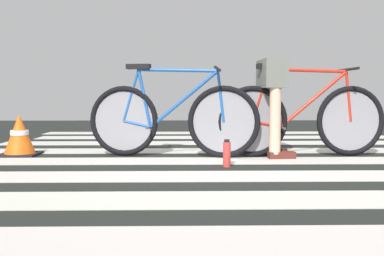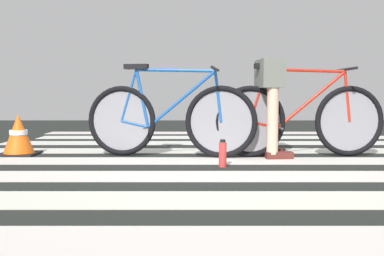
{
  "view_description": "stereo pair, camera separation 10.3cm",
  "coord_description": "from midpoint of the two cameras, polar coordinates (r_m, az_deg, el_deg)",
  "views": [
    {
      "loc": [
        -0.37,
        -3.73,
        0.64
      ],
      "look_at": [
        -0.28,
        1.0,
        0.28
      ],
      "focal_mm": 40.34,
      "sensor_mm": 36.0,
      "label": 1
    },
    {
      "loc": [
        -0.27,
        -3.73,
        0.64
      ],
      "look_at": [
        -0.28,
        1.0,
        0.28
      ],
      "focal_mm": 40.34,
      "sensor_mm": 36.0,
      "label": 2
    }
  ],
  "objects": [
    {
      "name": "bicycle_2_of_2",
      "position": [
        4.47,
        13.67,
        1.22
      ],
      "size": [
        1.74,
        0.52,
        0.93
      ],
      "rotation": [
        0.0,
        0.0,
        0.08
      ],
      "color": "black",
      "rests_on": "ground"
    },
    {
      "name": "water_bottle",
      "position": [
        3.74,
        3.78,
        -3.43
      ],
      "size": [
        0.07,
        0.07,
        0.24
      ],
      "color": "#DD3C39",
      "rests_on": "ground"
    },
    {
      "name": "bicycle_1_of_2",
      "position": [
        4.32,
        -3.29,
        1.24
      ],
      "size": [
        1.72,
        0.54,
        0.93
      ],
      "rotation": [
        0.0,
        0.0,
        -0.17
      ],
      "color": "black",
      "rests_on": "ground"
    },
    {
      "name": "crosswalk_markings",
      "position": [
        4.1,
        3.63,
        -4.33
      ],
      "size": [
        5.47,
        6.52,
        0.0
      ],
      "color": "beige",
      "rests_on": "ground"
    },
    {
      "name": "traffic_cone",
      "position": [
        4.79,
        -22.42,
        -0.98
      ],
      "size": [
        0.38,
        0.38,
        0.43
      ],
      "color": "black",
      "rests_on": "ground"
    },
    {
      "name": "ground",
      "position": [
        3.8,
        3.78,
        -5.2
      ],
      "size": [
        18.0,
        14.0,
        0.02
      ],
      "color": "black"
    },
    {
      "name": "cyclist_2_of_2",
      "position": [
        4.37,
        9.86,
        4.41
      ],
      "size": [
        0.34,
        0.43,
        0.97
      ],
      "rotation": [
        0.0,
        0.0,
        0.08
      ],
      "color": "beige",
      "rests_on": "ground"
    }
  ]
}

